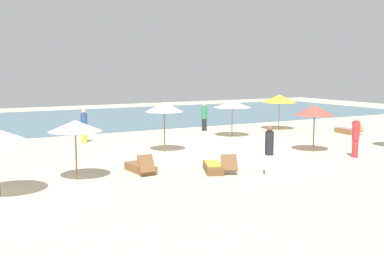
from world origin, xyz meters
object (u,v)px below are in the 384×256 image
at_px(person_3, 356,137).
at_px(umbrella_3, 279,99).
at_px(lounger_2, 141,168).
at_px(umbrella_5, 315,110).
at_px(lounger_0, 348,131).
at_px(umbrella_4, 164,107).
at_px(person_1, 204,117).
at_px(person_2, 269,150).
at_px(person_0, 84,126).
at_px(lounger_3, 215,167).
at_px(umbrella_2, 75,126).
at_px(umbrella_6, 232,104).

bearing_deg(person_3, umbrella_3, 71.31).
height_order(umbrella_3, lounger_2, umbrella_3).
relative_size(umbrella_5, lounger_0, 1.23).
distance_m(umbrella_4, lounger_0, 11.98).
distance_m(lounger_2, person_1, 11.60).
distance_m(umbrella_3, person_1, 4.77).
distance_m(lounger_2, person_2, 4.62).
height_order(umbrella_5, person_0, umbrella_5).
bearing_deg(person_0, person_2, -70.37).
height_order(lounger_0, lounger_2, lounger_2).
xyz_separation_m(lounger_0, lounger_3, (-11.94, -4.85, -0.00)).
bearing_deg(umbrella_3, umbrella_4, -159.20).
xyz_separation_m(umbrella_4, person_1, (5.15, 5.37, -1.20)).
bearing_deg(lounger_0, umbrella_4, -178.54).
bearing_deg(umbrella_3, lounger_0, -53.93).
bearing_deg(umbrella_2, lounger_0, 12.46).
distance_m(umbrella_3, umbrella_4, 10.10).
xyz_separation_m(umbrella_6, person_0, (-7.75, 1.79, -0.95)).
xyz_separation_m(umbrella_4, lounger_0, (11.83, 0.30, -1.85)).
distance_m(umbrella_2, lounger_3, 5.13).
bearing_deg(lounger_2, umbrella_2, -178.89).
distance_m(umbrella_3, lounger_2, 13.90).
xyz_separation_m(lounger_3, person_3, (6.64, -0.47, 0.71)).
bearing_deg(umbrella_3, umbrella_2, -153.98).
bearing_deg(umbrella_5, lounger_0, 30.36).
bearing_deg(person_0, umbrella_5, -41.17).
distance_m(lounger_0, lounger_3, 12.89).
bearing_deg(lounger_0, umbrella_6, 161.71).
relative_size(umbrella_4, lounger_2, 1.35).
distance_m(person_0, person_3, 12.95).
height_order(umbrella_6, person_1, umbrella_6).
relative_size(lounger_3, person_0, 1.05).
bearing_deg(lounger_2, person_0, 90.08).
height_order(umbrella_2, umbrella_6, umbrella_2).
bearing_deg(lounger_0, person_2, -149.20).
bearing_deg(umbrella_4, person_2, -78.98).
bearing_deg(person_1, umbrella_2, -138.74).
bearing_deg(umbrella_3, lounger_3, -139.59).
bearing_deg(person_2, lounger_0, 30.80).
relative_size(lounger_0, person_1, 1.03).
relative_size(person_0, person_1, 1.02).
xyz_separation_m(umbrella_4, person_2, (1.18, -6.05, -1.11)).
distance_m(umbrella_2, umbrella_5, 10.79).
relative_size(lounger_0, lounger_3, 0.96).
relative_size(umbrella_4, person_3, 1.30).
distance_m(umbrella_6, person_0, 8.01).
distance_m(person_0, person_1, 7.73).
relative_size(umbrella_4, person_0, 1.33).
relative_size(umbrella_2, umbrella_6, 1.00).
height_order(umbrella_5, lounger_0, umbrella_5).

